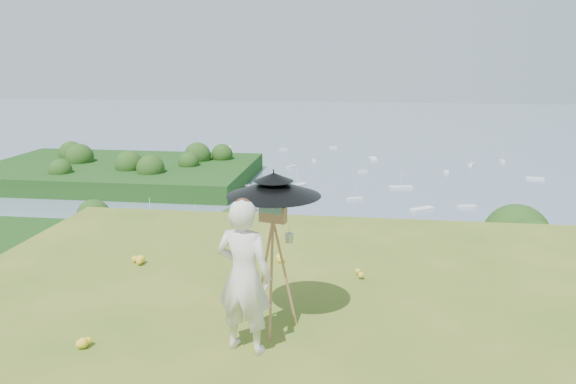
# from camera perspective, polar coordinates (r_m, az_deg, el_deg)

# --- Properties ---
(shoreline_tier) EXTENTS (170.00, 28.00, 8.00)m
(shoreline_tier) POSITION_cam_1_polar(r_m,az_deg,el_deg) (88.72, 7.76, -12.72)
(shoreline_tier) COLOR gray
(shoreline_tier) RESTS_ON bay_water
(bay_water) EXTENTS (700.00, 700.00, 0.00)m
(bay_water) POSITION_cam_1_polar(r_m,az_deg,el_deg) (247.35, 7.98, 4.92)
(bay_water) COLOR slate
(bay_water) RESTS_ON ground
(peninsula) EXTENTS (90.00, 60.00, 12.00)m
(peninsula) POSITION_cam_1_polar(r_m,az_deg,el_deg) (178.86, -16.82, 2.72)
(peninsula) COLOR #153D10
(peninsula) RESTS_ON bay_water
(slope_trees) EXTENTS (110.00, 50.00, 6.00)m
(slope_trees) POSITION_cam_1_polar(r_m,az_deg,el_deg) (43.57, 8.37, -11.32)
(slope_trees) COLOR #214314
(slope_trees) RESTS_ON forest_slope
(harbor_town) EXTENTS (110.00, 22.00, 5.00)m
(harbor_town) POSITION_cam_1_polar(r_m,az_deg,el_deg) (86.03, 7.90, -8.84)
(harbor_town) COLOR beige
(harbor_town) RESTS_ON shoreline_tier
(moored_boats) EXTENTS (140.00, 140.00, 0.70)m
(moored_boats) POSITION_cam_1_polar(r_m,az_deg,el_deg) (170.00, 3.72, 1.14)
(moored_boats) COLOR white
(moored_boats) RESTS_ON bay_water
(painter) EXTENTS (0.75, 0.58, 1.82)m
(painter) POSITION_cam_1_polar(r_m,az_deg,el_deg) (6.42, -4.49, -8.56)
(painter) COLOR white
(painter) RESTS_ON ground
(field_easel) EXTENTS (0.80, 0.80, 1.73)m
(field_easel) POSITION_cam_1_polar(r_m,az_deg,el_deg) (6.91, -1.51, -7.26)
(field_easel) COLOR #B0754A
(field_easel) RESTS_ON ground
(sun_umbrella) EXTENTS (1.41, 1.41, 0.61)m
(sun_umbrella) POSITION_cam_1_polar(r_m,az_deg,el_deg) (6.67, -1.46, -0.23)
(sun_umbrella) COLOR black
(sun_umbrella) RESTS_ON field_easel
(painter_cap) EXTENTS (0.22, 0.26, 0.10)m
(painter_cap) POSITION_cam_1_polar(r_m,az_deg,el_deg) (6.15, -4.64, -1.16)
(painter_cap) COLOR #D77687
(painter_cap) RESTS_ON painter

